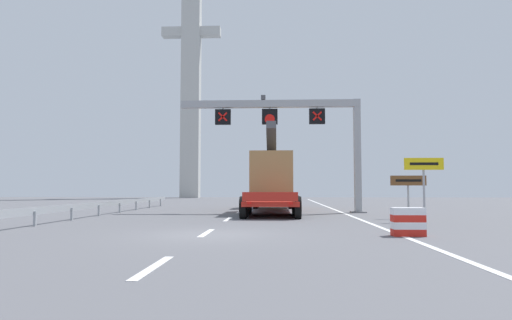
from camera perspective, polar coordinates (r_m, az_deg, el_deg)
name	(u,v)px	position (r m, az deg, el deg)	size (l,w,h in m)	color
ground	(209,235)	(14.86, -6.02, -9.46)	(112.00, 112.00, 0.00)	#5B5B60
lane_markings	(249,206)	(37.79, -0.90, -5.85)	(0.20, 60.74, 0.01)	silver
edge_line_right	(345,214)	(26.95, 11.27, -6.73)	(0.20, 63.00, 0.01)	silver
overhead_lane_gantry	(295,122)	(28.06, 4.99, 4.88)	(11.47, 0.90, 7.31)	#9EA0A5
heavy_haul_truck_red	(272,181)	(29.47, 2.11, -2.65)	(3.04, 14.07, 5.30)	red
exit_sign_yellow	(424,172)	(21.46, 20.64, -1.49)	(1.75, 0.15, 2.87)	#9EA0A5
tourist_info_sign_brown	(408,185)	(23.38, 18.86, -3.06)	(1.75, 0.15, 2.13)	#9EA0A5
crash_barrier_striped	(408,222)	(15.11, 18.82, -7.48)	(1.01, 0.51, 0.90)	red
guardrail_left	(109,204)	(27.17, -18.22, -5.42)	(0.13, 25.51, 0.76)	#999EA3
bridge_pylon_distant	(191,61)	(70.78, -8.27, 12.36)	(9.00, 2.00, 40.95)	#B7B7B2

